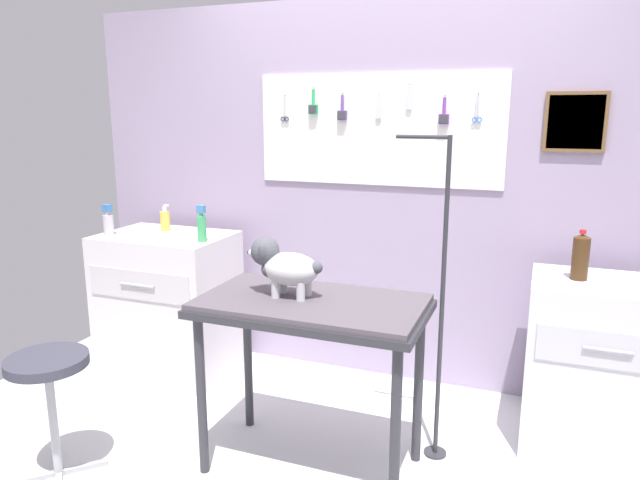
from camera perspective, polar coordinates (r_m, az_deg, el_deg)
rear_wall_panel at (r=3.55m, az=6.54°, el=4.52°), size 4.00×0.11×2.30m
grooming_table at (r=2.64m, az=-0.84°, el=-7.70°), size 1.02×0.57×0.83m
grooming_arm at (r=2.79m, az=11.63°, el=-7.21°), size 0.30×0.11×1.55m
dog at (r=2.62m, az=-3.63°, el=-2.51°), size 0.37×0.17×0.27m
counter_left at (r=3.89m, az=-14.61°, el=-5.94°), size 0.80×0.58×0.90m
cabinet_right at (r=3.23m, az=25.66°, el=-11.05°), size 0.68×0.54×0.86m
stool at (r=2.93m, az=-25.05°, el=-12.19°), size 0.36×0.36×0.59m
pump_bottle_white at (r=3.50m, az=-11.52°, el=1.34°), size 0.05×0.05×0.22m
conditioner_bottle at (r=3.85m, az=-20.04°, el=1.65°), size 0.06×0.06×0.19m
spray_bottle_short at (r=3.88m, az=-14.94°, el=1.87°), size 0.06×0.06×0.17m
soda_bottle at (r=3.06m, az=24.17°, el=-1.49°), size 0.08×0.08×0.25m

